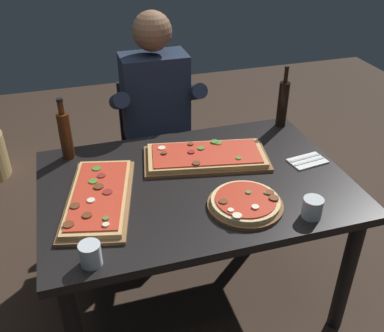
{
  "coord_description": "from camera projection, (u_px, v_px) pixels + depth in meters",
  "views": [
    {
      "loc": [
        -0.5,
        -1.6,
        1.88
      ],
      "look_at": [
        0.0,
        0.05,
        0.79
      ],
      "focal_mm": 41.27,
      "sensor_mm": 36.0,
      "label": 1
    }
  ],
  "objects": [
    {
      "name": "pizza_rectangular_left",
      "position": [
        99.0,
        197.0,
        1.89
      ],
      "size": [
        0.4,
        0.62,
        0.05
      ],
      "color": "brown",
      "rests_on": "dining_table"
    },
    {
      "name": "diner_chair",
      "position": [
        155.0,
        142.0,
        2.85
      ],
      "size": [
        0.44,
        0.44,
        0.87
      ],
      "color": "black",
      "rests_on": "ground_plane"
    },
    {
      "name": "wine_bottle_dark",
      "position": [
        283.0,
        103.0,
        2.43
      ],
      "size": [
        0.06,
        0.06,
        0.35
      ],
      "color": "black",
      "rests_on": "dining_table"
    },
    {
      "name": "napkin_cutlery_set",
      "position": [
        307.0,
        161.0,
        2.17
      ],
      "size": [
        0.19,
        0.13,
        0.01
      ],
      "color": "white",
      "rests_on": "dining_table"
    },
    {
      "name": "tumbler_near_camera",
      "position": [
        90.0,
        254.0,
        1.56
      ],
      "size": [
        0.08,
        0.08,
        0.09
      ],
      "color": "silver",
      "rests_on": "dining_table"
    },
    {
      "name": "ground_plane",
      "position": [
        195.0,
        292.0,
        2.42
      ],
      "size": [
        6.4,
        6.4,
        0.0
      ],
      "primitive_type": "plane",
      "color": "#38281E"
    },
    {
      "name": "pizza_rectangular_front",
      "position": [
        206.0,
        157.0,
        2.17
      ],
      "size": [
        0.65,
        0.4,
        0.05
      ],
      "color": "brown",
      "rests_on": "dining_table"
    },
    {
      "name": "dining_table",
      "position": [
        195.0,
        197.0,
        2.08
      ],
      "size": [
        1.4,
        0.96,
        0.74
      ],
      "color": "black",
      "rests_on": "ground_plane"
    },
    {
      "name": "seated_diner",
      "position": [
        157.0,
        114.0,
        2.62
      ],
      "size": [
        0.53,
        0.41,
        1.33
      ],
      "color": "#23232D",
      "rests_on": "ground_plane"
    },
    {
      "name": "tumbler_far_side",
      "position": [
        312.0,
        209.0,
        1.79
      ],
      "size": [
        0.08,
        0.08,
        0.09
      ],
      "color": "silver",
      "rests_on": "dining_table"
    },
    {
      "name": "pizza_round_far",
      "position": [
        245.0,
        203.0,
        1.85
      ],
      "size": [
        0.32,
        0.32,
        0.05
      ],
      "color": "brown",
      "rests_on": "dining_table"
    },
    {
      "name": "oil_bottle_amber",
      "position": [
        65.0,
        134.0,
        2.14
      ],
      "size": [
        0.06,
        0.06,
        0.31
      ],
      "color": "#47230F",
      "rests_on": "dining_table"
    }
  ]
}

